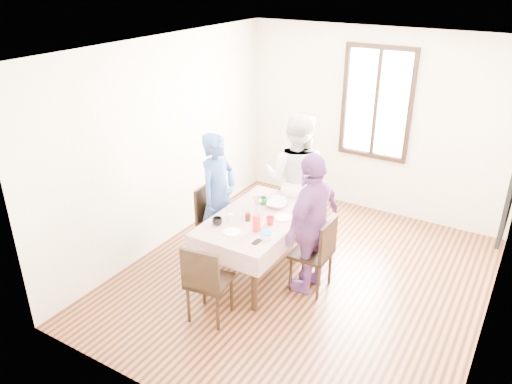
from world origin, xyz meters
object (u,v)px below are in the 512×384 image
(dining_table, at_px, (258,245))
(person_far, at_px, (296,179))
(chair_right, at_px, (311,253))
(chair_far, at_px, (296,208))
(chair_near, at_px, (209,281))
(chair_left, at_px, (218,221))
(person_left, at_px, (218,196))
(person_right, at_px, (312,224))

(dining_table, relative_size, person_far, 0.81)
(chair_right, bearing_deg, chair_far, 35.34)
(dining_table, xyz_separation_m, chair_near, (0.00, -0.99, 0.08))
(dining_table, distance_m, chair_left, 0.70)
(person_left, xyz_separation_m, person_right, (1.33, -0.09, 0.02))
(chair_far, distance_m, person_far, 0.43)
(dining_table, height_order, chair_right, chair_right)
(person_left, bearing_deg, chair_left, 92.88)
(chair_near, xyz_separation_m, person_far, (0.00, 1.97, 0.43))
(chair_near, height_order, person_right, person_right)
(dining_table, height_order, person_far, person_far)
(chair_right, bearing_deg, person_far, 35.86)
(chair_right, distance_m, person_right, 0.38)
(chair_far, relative_size, person_far, 0.51)
(chair_right, relative_size, person_left, 0.56)
(chair_left, bearing_deg, chair_right, 83.03)
(chair_left, height_order, person_right, person_right)
(chair_far, bearing_deg, chair_right, 129.07)
(chair_right, distance_m, chair_near, 1.24)
(person_far, bearing_deg, person_left, 41.16)
(person_far, bearing_deg, chair_far, -100.54)
(dining_table, relative_size, chair_near, 1.59)
(chair_far, distance_m, chair_near, 1.98)
(dining_table, relative_size, person_left, 0.88)
(dining_table, height_order, chair_far, chair_far)
(chair_near, relative_size, person_left, 0.56)
(person_right, bearing_deg, chair_right, 97.19)
(person_far, bearing_deg, chair_near, 79.46)
(person_right, bearing_deg, dining_table, -78.92)
(dining_table, xyz_separation_m, person_left, (-0.66, 0.14, 0.44))
(chair_left, bearing_deg, chair_far, 138.36)
(dining_table, distance_m, person_right, 0.81)
(chair_left, bearing_deg, chair_near, 27.95)
(chair_left, relative_size, chair_near, 1.00)
(chair_right, height_order, person_right, person_right)
(person_left, height_order, person_far, person_far)
(dining_table, distance_m, chair_near, 1.00)
(person_far, height_order, person_right, person_far)
(chair_left, relative_size, person_left, 0.56)
(chair_left, distance_m, chair_far, 1.09)
(chair_right, distance_m, person_left, 1.39)
(chair_right, relative_size, person_far, 0.51)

